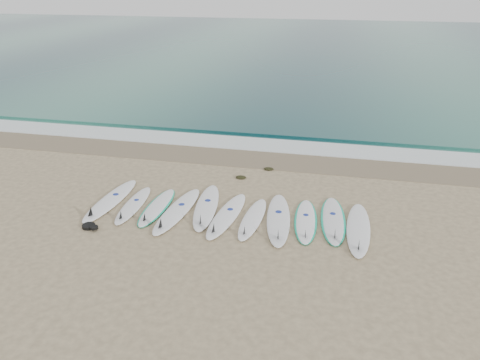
% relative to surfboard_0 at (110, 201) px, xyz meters
% --- Properties ---
extents(ground, '(120.00, 120.00, 0.00)m').
position_rel_surfboard_0_xyz_m(ground, '(3.34, 0.09, -0.06)').
color(ground, '#9B8764').
extents(ocean, '(120.00, 55.00, 0.03)m').
position_rel_surfboard_0_xyz_m(ocean, '(3.34, 32.59, -0.05)').
color(ocean, '#1D554F').
rests_on(ocean, ground).
extents(wet_sand_band, '(120.00, 1.80, 0.01)m').
position_rel_surfboard_0_xyz_m(wet_sand_band, '(3.34, 4.19, -0.06)').
color(wet_sand_band, '#75654D').
rests_on(wet_sand_band, ground).
extents(foam_band, '(120.00, 1.40, 0.04)m').
position_rel_surfboard_0_xyz_m(foam_band, '(3.34, 5.59, -0.04)').
color(foam_band, silver).
rests_on(foam_band, ground).
extents(wave_crest, '(120.00, 1.00, 0.10)m').
position_rel_surfboard_0_xyz_m(wave_crest, '(3.34, 7.09, -0.01)').
color(wave_crest, '#1D554F').
rests_on(wave_crest, ground).
extents(surfboard_0, '(0.67, 2.82, 0.36)m').
position_rel_surfboard_0_xyz_m(surfboard_0, '(0.00, 0.00, 0.00)').
color(surfboard_0, white).
rests_on(surfboard_0, ground).
extents(surfboard_1, '(0.61, 2.33, 0.30)m').
position_rel_surfboard_0_xyz_m(surfboard_1, '(0.72, -0.11, -0.01)').
color(surfboard_1, white).
rests_on(surfboard_1, ground).
extents(surfboard_2, '(0.58, 2.32, 0.29)m').
position_rel_surfboard_0_xyz_m(surfboard_2, '(1.38, -0.05, -0.02)').
color(surfboard_2, white).
rests_on(surfboard_2, ground).
extents(surfboard_3, '(0.76, 2.81, 0.36)m').
position_rel_surfboard_0_xyz_m(surfboard_3, '(1.99, -0.19, -0.00)').
color(surfboard_3, white).
rests_on(surfboard_3, ground).
extents(surfboard_4, '(0.96, 2.82, 0.35)m').
position_rel_surfboard_0_xyz_m(surfboard_4, '(2.68, 0.20, -0.00)').
color(surfboard_4, white).
rests_on(surfboard_4, ground).
extents(surfboard_5, '(0.78, 2.69, 0.34)m').
position_rel_surfboard_0_xyz_m(surfboard_5, '(3.32, -0.15, -0.00)').
color(surfboard_5, white).
rests_on(surfboard_5, ground).
extents(surfboard_6, '(0.58, 2.34, 0.30)m').
position_rel_surfboard_0_xyz_m(surfboard_6, '(4.00, -0.17, -0.01)').
color(surfboard_6, white).
rests_on(surfboard_6, ground).
extents(surfboard_7, '(0.97, 2.89, 0.36)m').
position_rel_surfboard_0_xyz_m(surfboard_7, '(4.65, -0.06, 0.00)').
color(surfboard_7, white).
rests_on(surfboard_7, ground).
extents(surfboard_8, '(0.75, 2.41, 0.30)m').
position_rel_surfboard_0_xyz_m(surfboard_8, '(5.33, 0.05, -0.02)').
color(surfboard_8, white).
rests_on(surfboard_8, ground).
extents(surfboard_9, '(0.82, 2.63, 0.33)m').
position_rel_surfboard_0_xyz_m(surfboard_9, '(6.00, 0.24, -0.01)').
color(surfboard_9, silver).
rests_on(surfboard_9, ground).
extents(surfboard_10, '(0.60, 2.75, 0.35)m').
position_rel_surfboard_0_xyz_m(surfboard_10, '(6.62, -0.14, -0.00)').
color(surfboard_10, white).
rests_on(surfboard_10, ground).
extents(seaweed_near, '(0.33, 0.25, 0.06)m').
position_rel_surfboard_0_xyz_m(seaweed_near, '(3.13, 2.44, -0.03)').
color(seaweed_near, black).
rests_on(seaweed_near, ground).
extents(seaweed_far, '(0.32, 0.25, 0.06)m').
position_rel_surfboard_0_xyz_m(seaweed_far, '(3.86, 3.30, -0.03)').
color(seaweed_far, black).
rests_on(seaweed_far, ground).
extents(leash_coil, '(0.46, 0.36, 0.11)m').
position_rel_surfboard_0_xyz_m(leash_coil, '(0.18, -1.40, -0.01)').
color(leash_coil, black).
rests_on(leash_coil, ground).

